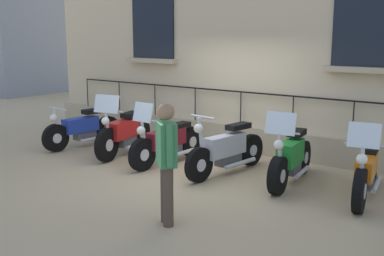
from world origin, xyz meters
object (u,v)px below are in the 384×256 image
object	(u,v)px
motorcycle_green	(291,159)
motorcycle_orange	(367,173)
motorcycle_maroon	(167,143)
motorcycle_silver	(226,150)
motorcycle_red	(124,133)
pedestrian_standing	(166,157)
motorcycle_blue	(82,129)

from	to	relation	value
motorcycle_green	motorcycle_orange	world-z (taller)	motorcycle_green
motorcycle_maroon	motorcycle_silver	distance (m)	1.31
motorcycle_red	motorcycle_silver	size ratio (longest dim) A/B	0.93
motorcycle_silver	pedestrian_standing	xyz separation A→B (m)	(2.46, 0.60, 0.49)
pedestrian_standing	motorcycle_blue	bearing A→B (deg)	-118.50
motorcycle_orange	motorcycle_blue	bearing A→B (deg)	-87.84
motorcycle_blue	motorcycle_green	size ratio (longest dim) A/B	1.03
motorcycle_blue	motorcycle_green	bearing A→B (deg)	92.71
motorcycle_green	motorcycle_orange	distance (m)	1.26
motorcycle_blue	pedestrian_standing	bearing A→B (deg)	61.50
pedestrian_standing	motorcycle_green	bearing A→B (deg)	167.01
motorcycle_blue	pedestrian_standing	size ratio (longest dim) A/B	1.21
motorcycle_blue	motorcycle_silver	distance (m)	3.76
motorcycle_blue	motorcycle_maroon	xyz separation A→B (m)	(-0.01, 2.45, 0.02)
motorcycle_red	motorcycle_green	distance (m)	3.67
motorcycle_red	pedestrian_standing	size ratio (longest dim) A/B	1.18
motorcycle_blue	motorcycle_silver	bearing A→B (deg)	91.43
motorcycle_blue	motorcycle_silver	world-z (taller)	motorcycle_silver
motorcycle_maroon	motorcycle_orange	bearing A→B (deg)	93.40
motorcycle_silver	motorcycle_maroon	bearing A→B (deg)	-86.39
pedestrian_standing	motorcycle_orange	bearing A→B (deg)	144.38
motorcycle_blue	motorcycle_maroon	distance (m)	2.45
motorcycle_silver	motorcycle_green	bearing A→B (deg)	96.70
motorcycle_red	motorcycle_green	world-z (taller)	motorcycle_red
motorcycle_red	pedestrian_standing	bearing A→B (deg)	52.34
motorcycle_silver	motorcycle_orange	distance (m)	2.46
motorcycle_silver	motorcycle_orange	xyz separation A→B (m)	(-0.14, 2.46, -0.02)
motorcycle_silver	pedestrian_standing	distance (m)	2.58
motorcycle_silver	pedestrian_standing	world-z (taller)	pedestrian_standing
motorcycle_red	pedestrian_standing	distance (m)	3.90
motorcycle_orange	pedestrian_standing	bearing A→B (deg)	-35.62
motorcycle_blue	motorcycle_orange	xyz separation A→B (m)	(-0.23, 6.22, 0.02)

